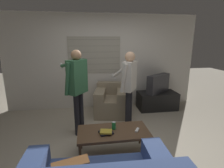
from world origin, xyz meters
The scene contains 11 objects.
ground_plane centered at (0.00, 0.00, 0.00)m, with size 16.00×16.00×0.00m, color #B2A893.
wall_back centered at (-0.01, 2.03, 1.28)m, with size 5.20×0.08×2.55m.
armchair_beige centered at (0.13, 1.47, 0.33)m, with size 0.94×0.99×0.77m.
coffee_table centered at (-0.08, -0.22, 0.40)m, with size 1.16×0.58×0.43m.
tv_stand centered at (1.44, 1.58, 0.24)m, with size 1.05×0.54×0.47m.
tv centered at (1.44, 1.59, 0.72)m, with size 0.77×0.62×0.50m.
person_left_standing centered at (-0.67, 0.57, 1.08)m, with size 0.58×0.79×1.70m.
person_right_standing centered at (0.41, 0.74, 1.03)m, with size 0.51×0.71×1.64m.
book_stack centered at (-0.21, -0.28, 0.46)m, with size 0.24×0.21×0.05m.
soda_can centered at (-0.06, -0.16, 0.50)m, with size 0.07×0.07×0.13m.
spare_remote centered at (0.30, -0.28, 0.45)m, with size 0.10×0.13×0.02m.
Camera 1 is at (-0.49, -2.76, 1.88)m, focal length 28.00 mm.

